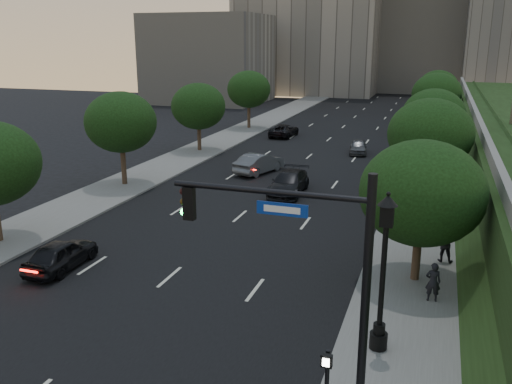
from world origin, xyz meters
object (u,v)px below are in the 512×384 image
(sedan_far_left, at_px, (284,130))
(pedestrian_b, at_px, (445,243))
(traffic_signal_mast, at_px, (324,291))
(sedan_far_right, at_px, (358,147))
(sedan_near_left, at_px, (61,254))
(sedan_mid_left, at_px, (259,163))
(street_lamp, at_px, (382,280))
(pedestrian_a, at_px, (433,282))
(sedan_near_right, at_px, (289,183))
(pedestrian_c, at_px, (409,211))

(sedan_far_left, relative_size, pedestrian_b, 2.68)
(traffic_signal_mast, xyz_separation_m, sedan_far_right, (-4.23, 36.20, -3.02))
(sedan_near_left, xyz_separation_m, sedan_far_right, (9.09, 30.34, -0.05))
(sedan_mid_left, xyz_separation_m, pedestrian_b, (13.78, -14.25, 0.26))
(sedan_far_left, xyz_separation_m, pedestrian_b, (16.40, -30.72, 0.38))
(street_lamp, distance_m, sedan_near_left, 14.87)
(street_lamp, relative_size, sedan_far_left, 1.17)
(sedan_mid_left, height_order, pedestrian_a, pedestrian_a)
(traffic_signal_mast, bearing_deg, sedan_far_right, 96.66)
(sedan_near_right, distance_m, pedestrian_c, 9.43)
(sedan_near_right, bearing_deg, sedan_mid_left, 125.34)
(street_lamp, distance_m, pedestrian_a, 4.77)
(traffic_signal_mast, relative_size, sedan_mid_left, 1.46)
(traffic_signal_mast, xyz_separation_m, street_lamp, (1.23, 3.48, -1.04))
(sedan_near_left, relative_size, sedan_far_left, 0.84)
(sedan_far_left, relative_size, sedan_near_right, 0.93)
(pedestrian_c, bearing_deg, street_lamp, 67.28)
(sedan_near_right, height_order, sedan_far_right, sedan_near_right)
(sedan_near_left, relative_size, pedestrian_c, 2.42)
(street_lamp, bearing_deg, pedestrian_b, 76.41)
(traffic_signal_mast, distance_m, sedan_far_right, 36.58)
(sedan_near_right, distance_m, sedan_far_right, 15.12)
(sedan_near_left, bearing_deg, pedestrian_c, -145.69)
(street_lamp, xyz_separation_m, pedestrian_a, (1.63, 4.16, -1.68))
(street_lamp, height_order, sedan_near_left, street_lamp)
(sedan_near_right, distance_m, pedestrian_b, 13.70)
(traffic_signal_mast, distance_m, pedestrian_b, 12.69)
(sedan_mid_left, relative_size, pedestrian_b, 2.67)
(sedan_near_left, bearing_deg, pedestrian_b, -161.56)
(sedan_far_left, distance_m, sedan_far_right, 11.01)
(street_lamp, bearing_deg, sedan_far_left, 110.09)
(sedan_near_right, bearing_deg, pedestrian_c, -31.64)
(traffic_signal_mast, distance_m, pedestrian_a, 8.59)
(sedan_near_right, relative_size, pedestrian_c, 3.08)
(traffic_signal_mast, height_order, sedan_near_left, traffic_signal_mast)
(sedan_far_left, relative_size, pedestrian_a, 2.98)
(sedan_near_left, distance_m, sedan_mid_left, 20.57)
(street_lamp, bearing_deg, traffic_signal_mast, -109.47)
(traffic_signal_mast, xyz_separation_m, sedan_mid_left, (-10.50, 26.23, -2.88))
(traffic_signal_mast, distance_m, sedan_near_left, 14.85)
(sedan_far_right, bearing_deg, sedan_mid_left, -130.15)
(sedan_near_left, xyz_separation_m, sedan_far_left, (0.20, 36.84, -0.02))
(sedan_near_left, distance_m, sedan_far_left, 36.84)
(sedan_near_left, distance_m, pedestrian_a, 16.27)
(sedan_far_left, bearing_deg, pedestrian_b, 120.78)
(street_lamp, relative_size, pedestrian_c, 3.35)
(street_lamp, relative_size, sedan_mid_left, 1.17)
(sedan_mid_left, bearing_deg, sedan_far_left, -63.45)
(sedan_mid_left, distance_m, sedan_far_right, 11.78)
(pedestrian_b, bearing_deg, sedan_near_right, -38.59)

